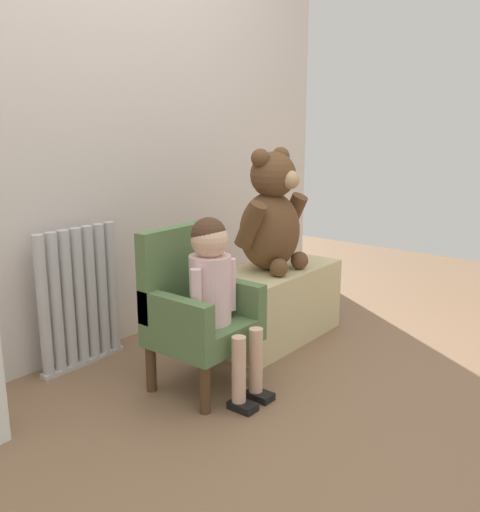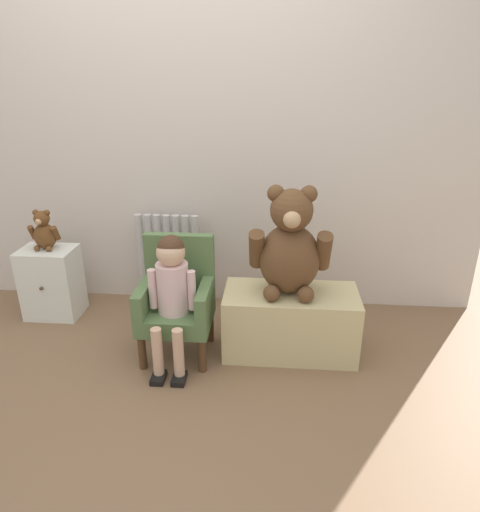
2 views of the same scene
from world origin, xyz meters
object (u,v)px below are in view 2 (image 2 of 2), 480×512
object	(u,v)px
child_figure	(172,283)
low_bench	(290,322)
large_teddy_bear	(290,248)
small_dresser	(52,282)
radiator	(169,261)
small_teddy_bear	(44,232)
child_armchair	(177,298)

from	to	relation	value
child_figure	low_bench	world-z (taller)	child_figure
low_bench	large_teddy_bear	world-z (taller)	large_teddy_bear
large_teddy_bear	low_bench	bearing A→B (deg)	-29.73
small_dresser	large_teddy_bear	xyz separation A→B (m)	(1.52, -0.29, 0.40)
radiator	low_bench	bearing A→B (deg)	-32.15
small_dresser	small_teddy_bear	xyz separation A→B (m)	(-0.00, 0.01, 0.34)
radiator	child_figure	xyz separation A→B (m)	(0.17, -0.66, 0.16)
small_dresser	large_teddy_bear	bearing A→B (deg)	-10.76
radiator	child_figure	distance (m)	0.70
small_dresser	child_armchair	size ratio (longest dim) A/B	0.69
radiator	large_teddy_bear	size ratio (longest dim) A/B	1.07
radiator	low_bench	size ratio (longest dim) A/B	0.86
large_teddy_bear	small_teddy_bear	distance (m)	1.55
child_armchair	small_teddy_bear	world-z (taller)	small_teddy_bear
low_bench	small_teddy_bear	xyz separation A→B (m)	(-1.54, 0.31, 0.39)
small_dresser	large_teddy_bear	world-z (taller)	large_teddy_bear
radiator	small_dresser	size ratio (longest dim) A/B	1.39
radiator	large_teddy_bear	distance (m)	0.98
radiator	child_armchair	distance (m)	0.58
child_figure	small_teddy_bear	bearing A→B (deg)	152.93
large_teddy_bear	small_dresser	bearing A→B (deg)	169.24
low_bench	large_teddy_bear	xyz separation A→B (m)	(-0.02, 0.01, 0.45)
radiator	child_armchair	world-z (taller)	child_armchair
small_dresser	child_armchair	bearing A→B (deg)	-20.71
small_dresser	large_teddy_bear	distance (m)	1.60
low_bench	small_teddy_bear	bearing A→B (deg)	168.53
small_teddy_bear	child_figure	bearing A→B (deg)	-27.07
small_dresser	small_teddy_bear	world-z (taller)	small_teddy_bear
radiator	large_teddy_bear	bearing A→B (deg)	-32.21
child_figure	large_teddy_bear	world-z (taller)	large_teddy_bear
small_dresser	child_figure	xyz separation A→B (m)	(0.90, -0.45, 0.25)
child_armchair	small_dresser	bearing A→B (deg)	159.29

